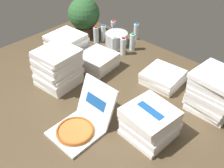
# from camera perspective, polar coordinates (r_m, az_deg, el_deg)

# --- Properties ---
(ground_plane) EXTENTS (3.20, 2.40, 0.02)m
(ground_plane) POSITION_cam_1_polar(r_m,az_deg,el_deg) (2.46, -2.42, -3.33)
(ground_plane) COLOR #4C3D28
(open_pizza_box) EXTENTS (0.36, 0.51, 0.36)m
(open_pizza_box) POSITION_cam_1_polar(r_m,az_deg,el_deg) (2.13, -6.90, -8.70)
(open_pizza_box) COLOR white
(open_pizza_box) RESTS_ON ground_plane
(pizza_stack_left_far) EXTENTS (0.39, 0.39, 0.13)m
(pizza_stack_left_far) POSITION_cam_1_polar(r_m,az_deg,el_deg) (2.66, 11.36, 1.48)
(pizza_stack_left_far) COLOR white
(pizza_stack_left_far) RESTS_ON ground_plane
(pizza_stack_right_far) EXTENTS (0.41, 0.40, 0.17)m
(pizza_stack_right_far) POSITION_cam_1_polar(r_m,az_deg,el_deg) (2.83, -3.27, 5.24)
(pizza_stack_right_far) COLOR white
(pizza_stack_right_far) RESTS_ON ground_plane
(pizza_stack_left_near) EXTENTS (0.41, 0.41, 0.26)m
(pizza_stack_left_near) POSITION_cam_1_polar(r_m,az_deg,el_deg) (2.07, 8.46, -8.37)
(pizza_stack_left_near) COLOR white
(pizza_stack_left_near) RESTS_ON ground_plane
(pizza_stack_right_near) EXTENTS (0.40, 0.41, 0.39)m
(pizza_stack_right_near) POSITION_cam_1_polar(r_m,az_deg,el_deg) (2.39, 21.86, -1.65)
(pizza_stack_right_near) COLOR white
(pizza_stack_right_near) RESTS_ON ground_plane
(pizza_stack_center_far) EXTENTS (0.41, 0.41, 0.39)m
(pizza_stack_center_far) POSITION_cam_1_polar(r_m,az_deg,el_deg) (2.58, -12.07, 3.61)
(pizza_stack_center_far) COLOR white
(pizza_stack_center_far) RESTS_ON ground_plane
(pizza_stack_center_near) EXTENTS (0.39, 0.40, 0.30)m
(pizza_stack_center_near) POSITION_cam_1_polar(r_m,az_deg,el_deg) (3.01, -9.90, 8.24)
(pizza_stack_center_near) COLOR white
(pizza_stack_center_near) RESTS_ON ground_plane
(ice_bucket) EXTENTS (0.28, 0.28, 0.16)m
(ice_bucket) POSITION_cam_1_polar(r_m,az_deg,el_deg) (3.29, 1.01, 10.10)
(ice_bucket) COLOR #B7BABF
(ice_bucket) RESTS_ON ground_plane
(water_bottle_0) EXTENTS (0.07, 0.07, 0.22)m
(water_bottle_0) POSITION_cam_1_polar(r_m,az_deg,el_deg) (3.16, 4.56, 9.34)
(water_bottle_0) COLOR silver
(water_bottle_0) RESTS_ON ground_plane
(water_bottle_1) EXTENTS (0.07, 0.07, 0.22)m
(water_bottle_1) POSITION_cam_1_polar(r_m,az_deg,el_deg) (3.09, 0.31, 8.74)
(water_bottle_1) COLOR white
(water_bottle_1) RESTS_ON ground_plane
(water_bottle_2) EXTENTS (0.07, 0.07, 0.22)m
(water_bottle_2) POSITION_cam_1_polar(r_m,az_deg,el_deg) (3.32, -3.59, 10.87)
(water_bottle_2) COLOR silver
(water_bottle_2) RESTS_ON ground_plane
(water_bottle_3) EXTENTS (0.07, 0.07, 0.22)m
(water_bottle_3) POSITION_cam_1_polar(r_m,az_deg,el_deg) (3.42, 5.41, 11.63)
(water_bottle_3) COLOR silver
(water_bottle_3) RESTS_ON ground_plane
(water_bottle_4) EXTENTS (0.07, 0.07, 0.22)m
(water_bottle_4) POSITION_cam_1_polar(r_m,az_deg,el_deg) (3.06, 2.49, 8.40)
(water_bottle_4) COLOR white
(water_bottle_4) RESTS_ON ground_plane
(water_bottle_5) EXTENTS (0.07, 0.07, 0.22)m
(water_bottle_5) POSITION_cam_1_polar(r_m,az_deg,el_deg) (3.36, -1.92, 11.28)
(water_bottle_5) COLOR white
(water_bottle_5) RESTS_ON ground_plane
(water_bottle_6) EXTENTS (0.07, 0.07, 0.22)m
(water_bottle_6) POSITION_cam_1_polar(r_m,az_deg,el_deg) (3.48, 0.27, 12.30)
(water_bottle_6) COLOR silver
(water_bottle_6) RESTS_ON ground_plane
(potted_plant) EXTENTS (0.41, 0.41, 0.52)m
(potted_plant) POSITION_cam_1_polar(r_m,az_deg,el_deg) (3.43, -6.28, 14.95)
(potted_plant) COLOR #513323
(potted_plant) RESTS_ON ground_plane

